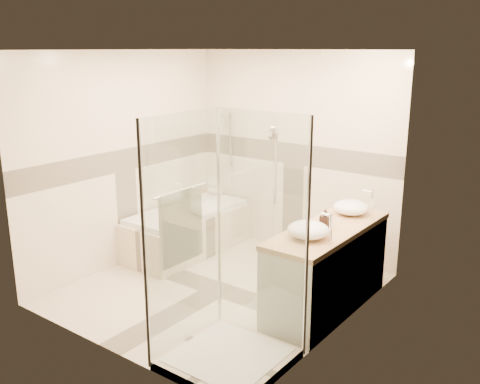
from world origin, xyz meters
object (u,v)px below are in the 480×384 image
Objects in this scene: vessel_sink_near at (351,207)px; amenity_bottle_a at (325,219)px; shower_enclosure at (223,301)px; amenity_bottle_b at (326,220)px; vessel_sink_far at (308,230)px; bathtub at (188,228)px; vanity at (327,269)px.

vessel_sink_near is 0.57m from amenity_bottle_a.
amenity_bottle_b is (0.27, 1.24, 0.43)m from shower_enclosure.
shower_enclosure is at bearing -102.53° from amenity_bottle_a.
vessel_sink_near is 0.96× the size of vessel_sink_far.
bathtub is at bearing 169.96° from amenity_bottle_b.
vessel_sink_near is 1.97× the size of amenity_bottle_a.
amenity_bottle_b is at bearing 77.63° from shower_enclosure.
shower_enclosure reaches higher than vessel_sink_far.
vessel_sink_far reaches higher than bathtub.
amenity_bottle_a is at bearing -90.00° from vessel_sink_near.
vanity is 0.52m from amenity_bottle_a.
amenity_bottle_b is (2.13, -0.38, 0.63)m from bathtub.
shower_enclosure is at bearing -41.10° from bathtub.
vessel_sink_far is at bearing -18.50° from bathtub.
bathtub is 0.83× the size of shower_enclosure.
vanity is 0.79× the size of shower_enclosure.
vessel_sink_far reaches higher than vanity.
bathtub is 2.26m from amenity_bottle_a.
amenity_bottle_b is (0.00, -0.55, 0.01)m from vessel_sink_near.
shower_enclosure is 1.34m from amenity_bottle_b.
vessel_sink_far is at bearing -90.00° from amenity_bottle_b.
amenity_bottle_a is 1.13× the size of amenity_bottle_b.
amenity_bottle_b reaches higher than vanity.
vanity is 4.24× the size of vessel_sink_far.
vessel_sink_near is (-0.02, 0.53, 0.50)m from vanity.
shower_enclosure reaches higher than vessel_sink_near.
shower_enclosure is 1.33m from amenity_bottle_a.
shower_enclosure is (-0.29, -1.27, 0.08)m from vanity.
bathtub is 2.22m from vessel_sink_near.
amenity_bottle_b is at bearing -10.04° from bathtub.
shower_enclosure is at bearing -98.63° from vessel_sink_near.
shower_enclosure is 5.56× the size of vessel_sink_near.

